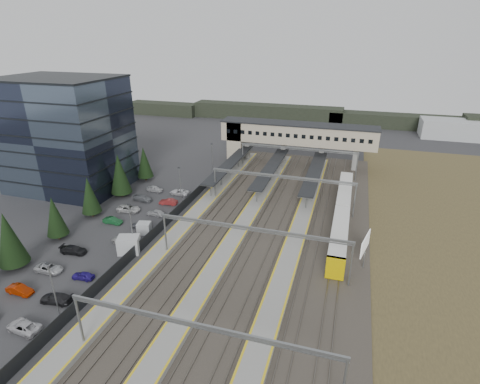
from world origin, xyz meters
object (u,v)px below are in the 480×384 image
(train, at_px, (342,214))
(billboard, at_px, (365,245))
(footbridge, at_px, (287,135))
(office_building, at_px, (65,134))
(relay_cabin_near, at_px, (129,245))
(relay_cabin_far, at_px, (144,228))

(train, height_order, billboard, billboard)
(footbridge, distance_m, billboard, 47.50)
(footbridge, bearing_deg, office_building, -145.53)
(relay_cabin_near, relative_size, train, 0.11)
(billboard, bearing_deg, footbridge, 115.40)
(relay_cabin_near, xyz_separation_m, train, (32.07, 20.12, 0.51))
(relay_cabin_near, height_order, footbridge, footbridge)
(billboard, bearing_deg, relay_cabin_far, -176.43)
(footbridge, bearing_deg, relay_cabin_far, -110.37)
(footbridge, relative_size, billboard, 7.79)
(relay_cabin_near, bearing_deg, office_building, 142.80)
(relay_cabin_far, xyz_separation_m, billboard, (36.95, 2.31, 1.87))
(footbridge, distance_m, train, 35.60)
(relay_cabin_near, height_order, relay_cabin_far, relay_cabin_near)
(relay_cabin_near, distance_m, billboard, 37.06)
(office_building, relative_size, footbridge, 0.60)
(relay_cabin_near, relative_size, billboard, 0.77)
(office_building, distance_m, billboard, 65.86)
(office_building, bearing_deg, relay_cabin_near, -37.20)
(train, bearing_deg, relay_cabin_far, -157.16)
(relay_cabin_near, bearing_deg, footbridge, 72.88)
(office_building, relative_size, relay_cabin_far, 9.39)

